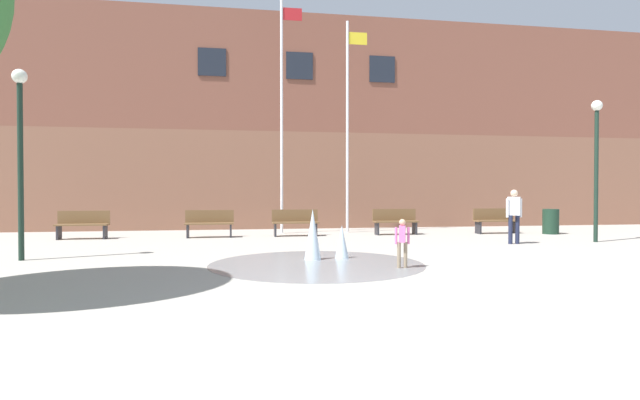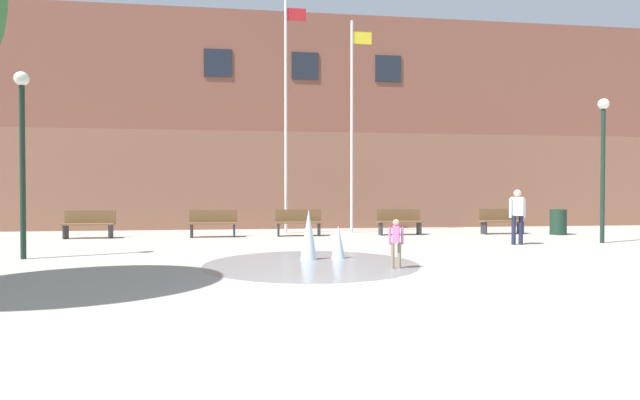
{
  "view_description": "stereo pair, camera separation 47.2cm",
  "coord_description": "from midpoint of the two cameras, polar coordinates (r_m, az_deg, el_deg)",
  "views": [
    {
      "loc": [
        -2.59,
        -6.21,
        1.55
      ],
      "look_at": [
        -0.27,
        7.48,
        1.3
      ],
      "focal_mm": 28.0,
      "sensor_mm": 36.0,
      "label": 1
    },
    {
      "loc": [
        -2.12,
        -6.28,
        1.55
      ],
      "look_at": [
        -0.27,
        7.48,
        1.3
      ],
      "focal_mm": 28.0,
      "sensor_mm": 36.0,
      "label": 2
    }
  ],
  "objects": [
    {
      "name": "trash_can",
      "position": [
        19.75,
        24.25,
        -2.26
      ],
      "size": [
        0.56,
        0.56,
        0.9
      ],
      "primitive_type": "cylinder",
      "color": "#193323",
      "rests_on": "ground"
    },
    {
      "name": "park_bench_center",
      "position": [
        17.22,
        -3.63,
        -2.54
      ],
      "size": [
        1.6,
        0.44,
        0.91
      ],
      "color": "#28282D",
      "rests_on": "ground"
    },
    {
      "name": "splash_fountain",
      "position": [
        11.06,
        -1.22,
        -5.42
      ],
      "size": [
        4.55,
        4.55,
        1.14
      ],
      "color": "gray",
      "rests_on": "ground"
    },
    {
      "name": "child_with_pink_shirt",
      "position": [
        10.13,
        8.07,
        -4.47
      ],
      "size": [
        0.31,
        0.24,
        0.99
      ],
      "rotation": [
        0.0,
        0.0,
        1.21
      ],
      "color": "#89755B",
      "rests_on": "ground"
    },
    {
      "name": "lamp_post_right_lane",
      "position": [
        17.24,
        28.36,
        4.97
      ],
      "size": [
        0.32,
        0.32,
        4.3
      ],
      "color": "#192D23",
      "rests_on": "ground"
    },
    {
      "name": "adult_watching",
      "position": [
        15.57,
        20.49,
        -1.3
      ],
      "size": [
        0.5,
        0.37,
        1.59
      ],
      "rotation": [
        0.0,
        0.0,
        2.44
      ],
      "color": "#1E233D",
      "rests_on": "ground"
    },
    {
      "name": "flagpole_right",
      "position": [
        18.86,
        2.51,
        9.06
      ],
      "size": [
        0.8,
        0.1,
        7.88
      ],
      "color": "silver",
      "rests_on": "ground"
    },
    {
      "name": "park_bench_left_of_flagpoles",
      "position": [
        17.13,
        -13.29,
        -2.58
      ],
      "size": [
        1.6,
        0.44,
        0.91
      ],
      "color": "#28282D",
      "rests_on": "ground"
    },
    {
      "name": "park_bench_far_right",
      "position": [
        19.28,
        18.74,
        -2.21
      ],
      "size": [
        1.6,
        0.44,
        0.91
      ],
      "color": "#28282D",
      "rests_on": "ground"
    },
    {
      "name": "park_bench_far_left",
      "position": [
        17.93,
        -26.17,
        -2.5
      ],
      "size": [
        1.6,
        0.44,
        0.91
      ],
      "color": "#28282D",
      "rests_on": "ground"
    },
    {
      "name": "library_building",
      "position": [
        23.66,
        -3.86,
        8.03
      ],
      "size": [
        36.0,
        6.05,
        8.87
      ],
      "color": "brown",
      "rests_on": "ground"
    },
    {
      "name": "lamp_post_left_lane",
      "position": [
        13.12,
        -31.96,
        6.11
      ],
      "size": [
        0.32,
        0.32,
        4.26
      ],
      "color": "#192D23",
      "rests_on": "ground"
    },
    {
      "name": "ground_plane",
      "position": [
        6.85,
        11.0,
        -12.05
      ],
      "size": [
        100.0,
        100.0,
        0.0
      ],
      "primitive_type": "plane",
      "color": "#9E998E"
    },
    {
      "name": "flagpole_left",
      "position": [
        18.57,
        -5.06,
        10.39
      ],
      "size": [
        0.8,
        0.1,
        8.64
      ],
      "color": "silver",
      "rests_on": "ground"
    },
    {
      "name": "park_bench_under_right_flagpole",
      "position": [
        17.92,
        7.86,
        -2.41
      ],
      "size": [
        1.6,
        0.44,
        0.91
      ],
      "color": "#28282D",
      "rests_on": "ground"
    }
  ]
}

